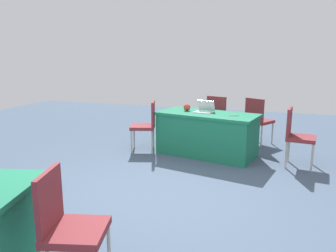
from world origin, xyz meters
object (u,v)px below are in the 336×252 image
at_px(chair_near_front, 297,133).
at_px(chair_by_pillar, 258,118).
at_px(chair_aisle, 67,223).
at_px(yarn_ball, 187,107).
at_px(laptop_silver, 204,110).
at_px(scissors_red, 234,116).
at_px(chair_back_row, 219,115).
at_px(chair_tucked_right, 146,123).
at_px(table_foreground, 207,134).

relative_size(chair_near_front, chair_by_pillar, 1.01).
distance_m(chair_near_front, chair_aisle, 4.06).
height_order(chair_aisle, yarn_ball, chair_aisle).
bearing_deg(chair_near_front, laptop_silver, -90.62).
xyz_separation_m(chair_aisle, scissors_red, (-0.78, -3.66, 0.23)).
bearing_deg(chair_aisle, chair_near_front, 139.28).
distance_m(chair_by_pillar, chair_back_row, 0.78).
bearing_deg(chair_tucked_right, scissors_red, -107.93).
relative_size(yarn_ball, scissors_red, 0.71).
xyz_separation_m(chair_near_front, chair_back_row, (1.46, -1.15, 0.01)).
distance_m(table_foreground, chair_tucked_right, 1.14).
bearing_deg(chair_tucked_right, chair_near_front, -108.02).
xyz_separation_m(chair_tucked_right, scissors_red, (-1.61, 0.03, 0.24)).
relative_size(table_foreground, chair_near_front, 1.99).
bearing_deg(chair_by_pillar, chair_back_row, -146.21).
relative_size(chair_near_front, chair_aisle, 1.00).
bearing_deg(yarn_ball, chair_tucked_right, 17.37).
relative_size(chair_by_pillar, laptop_silver, 2.64).
distance_m(laptop_silver, yarn_ball, 0.34).
relative_size(chair_aisle, chair_back_row, 0.99).
xyz_separation_m(chair_near_front, yarn_ball, (1.91, -0.28, 0.29)).
xyz_separation_m(chair_near_front, chair_tucked_right, (2.63, -0.05, -0.01)).
distance_m(chair_by_pillar, laptop_silver, 1.34).
bearing_deg(scissors_red, chair_aisle, 51.11).
distance_m(chair_tucked_right, chair_by_pillar, 2.25).
xyz_separation_m(table_foreground, yarn_ball, (0.41, -0.12, 0.45)).
relative_size(chair_aisle, chair_by_pillar, 1.01).
bearing_deg(chair_aisle, scissors_red, 153.58).
xyz_separation_m(table_foreground, chair_tucked_right, (1.13, 0.10, 0.15)).
xyz_separation_m(table_foreground, chair_aisle, (0.30, 3.79, 0.16)).
relative_size(chair_aisle, scissors_red, 5.29).
xyz_separation_m(laptop_silver, scissors_red, (-0.55, 0.20, -0.04)).
relative_size(table_foreground, laptop_silver, 5.28).
distance_m(chair_aisle, chair_by_pillar, 4.95).
height_order(chair_back_row, laptop_silver, laptop_silver).
height_order(chair_aisle, laptop_silver, laptop_silver).
distance_m(chair_near_front, chair_by_pillar, 1.36).
xyz_separation_m(chair_aisle, yarn_ball, (0.11, -3.92, 0.29)).
height_order(laptop_silver, yarn_ball, laptop_silver).
xyz_separation_m(chair_aisle, laptop_silver, (-0.23, -3.86, 0.26)).
bearing_deg(yarn_ball, chair_near_front, 171.66).
height_order(yarn_ball, scissors_red, yarn_ball).
relative_size(laptop_silver, yarn_ball, 2.82).
bearing_deg(yarn_ball, table_foreground, 163.09).
bearing_deg(scissors_red, chair_near_front, 151.81).
xyz_separation_m(chair_back_row, scissors_red, (-0.44, 1.12, 0.22)).
bearing_deg(chair_near_front, chair_tucked_right, -83.83).
xyz_separation_m(chair_near_front, chair_aisle, (1.80, 3.64, 0.00)).
xyz_separation_m(yarn_ball, scissors_red, (-0.89, 0.26, -0.06)).
relative_size(chair_tucked_right, chair_back_row, 0.98).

